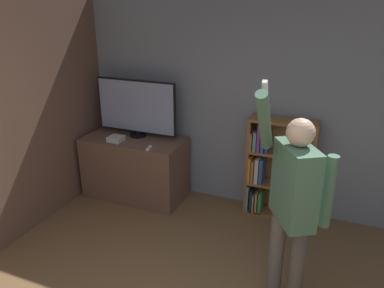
% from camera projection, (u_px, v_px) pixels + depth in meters
% --- Properties ---
extents(wall_back, '(6.73, 0.09, 2.70)m').
position_uv_depth(wall_back, '(265.00, 106.00, 4.56)').
color(wall_back, gray).
rests_on(wall_back, ground_plane).
extents(wall_side_brick, '(0.06, 4.75, 2.70)m').
position_uv_depth(wall_side_brick, '(12.00, 120.00, 4.02)').
color(wall_side_brick, brown).
rests_on(wall_side_brick, ground_plane).
extents(tv_ledge, '(1.35, 0.67, 0.84)m').
position_uv_depth(tv_ledge, '(136.00, 167.00, 5.12)').
color(tv_ledge, brown).
rests_on(tv_ledge, ground_plane).
extents(television, '(1.13, 0.22, 0.77)m').
position_uv_depth(television, '(136.00, 108.00, 4.92)').
color(television, black).
rests_on(television, tv_ledge).
extents(game_console, '(0.18, 0.18, 0.07)m').
position_uv_depth(game_console, '(116.00, 139.00, 4.86)').
color(game_console, silver).
rests_on(game_console, tv_ledge).
extents(remote_loose, '(0.06, 0.14, 0.02)m').
position_uv_depth(remote_loose, '(149.00, 148.00, 4.62)').
color(remote_loose, white).
rests_on(remote_loose, tv_ledge).
extents(bookshelf, '(0.80, 0.28, 1.26)m').
position_uv_depth(bookshelf, '(273.00, 168.00, 4.60)').
color(bookshelf, brown).
rests_on(bookshelf, ground_plane).
extents(person, '(0.60, 0.58, 2.05)m').
position_uv_depth(person, '(293.00, 199.00, 3.00)').
color(person, '#56514C').
rests_on(person, ground_plane).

